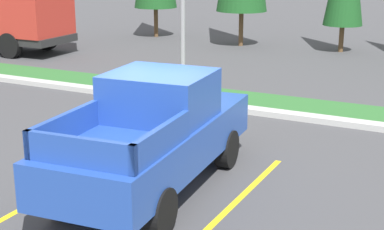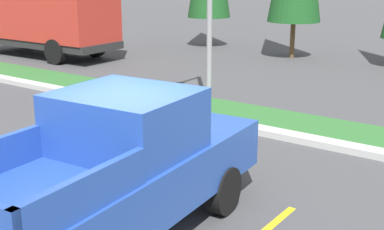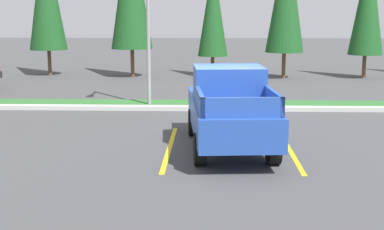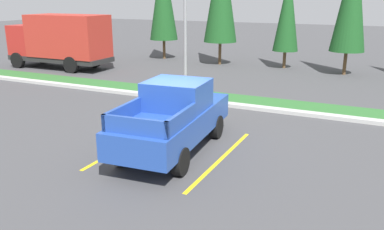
{
  "view_description": "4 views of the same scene",
  "coord_description": "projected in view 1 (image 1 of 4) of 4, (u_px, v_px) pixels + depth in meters",
  "views": [
    {
      "loc": [
        5.34,
        -9.04,
        4.23
      ],
      "look_at": [
        0.38,
        0.76,
        1.08
      ],
      "focal_mm": 54.95,
      "sensor_mm": 36.0,
      "label": 1
    },
    {
      "loc": [
        4.91,
        -5.18,
        3.69
      ],
      "look_at": [
        0.04,
        1.58,
        1.32
      ],
      "focal_mm": 48.34,
      "sensor_mm": 36.0,
      "label": 2
    },
    {
      "loc": [
        -0.24,
        -14.3,
        3.48
      ],
      "look_at": [
        -0.69,
        -0.98,
        0.96
      ],
      "focal_mm": 51.05,
      "sensor_mm": 36.0,
      "label": 3
    },
    {
      "loc": [
        5.68,
        -10.63,
        4.5
      ],
      "look_at": [
        0.24,
        0.81,
        0.76
      ],
      "focal_mm": 37.72,
      "sensor_mm": 36.0,
      "label": 4
    }
  ],
  "objects": [
    {
      "name": "pickup_truck_main",
      "position": [
        154.0,
        133.0,
        10.42
      ],
      "size": [
        2.31,
        5.36,
        2.1
      ],
      "color": "black",
      "rests_on": "ground"
    },
    {
      "name": "parking_line_far",
      "position": [
        233.0,
        205.0,
        9.99
      ],
      "size": [
        0.12,
        4.8,
        0.01
      ],
      "primitive_type": "cube",
      "color": "yellow",
      "rests_on": "ground"
    },
    {
      "name": "parking_line_near",
      "position": [
        85.0,
        174.0,
        11.34
      ],
      "size": [
        0.12,
        4.8,
        0.01
      ],
      "primitive_type": "cube",
      "color": "yellow",
      "rests_on": "ground"
    },
    {
      "name": "curb_strip",
      "position": [
        252.0,
        110.0,
        15.5
      ],
      "size": [
        56.0,
        0.4,
        0.15
      ],
      "primitive_type": "cube",
      "color": "#B2B2AD",
      "rests_on": "ground"
    },
    {
      "name": "ground_plane",
      "position": [
        156.0,
        176.0,
        11.24
      ],
      "size": [
        120.0,
        120.0,
        0.0
      ],
      "primitive_type": "plane",
      "color": "#424244"
    },
    {
      "name": "grass_median",
      "position": [
        266.0,
        102.0,
        16.46
      ],
      "size": [
        56.0,
        1.8,
        0.06
      ],
      "primitive_type": "cube",
      "color": "#2D662D",
      "rests_on": "ground"
    }
  ]
}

